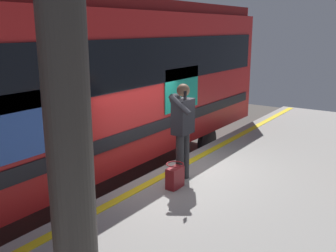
{
  "coord_description": "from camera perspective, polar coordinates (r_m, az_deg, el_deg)",
  "views": [
    {
      "loc": [
        5.64,
        4.1,
        3.57
      ],
      "look_at": [
        0.09,
        0.3,
        1.87
      ],
      "focal_mm": 41.63,
      "sensor_mm": 36.0,
      "label": 1
    }
  ],
  "objects": [
    {
      "name": "train_carriage",
      "position": [
        7.9,
        -14.89,
        6.1
      ],
      "size": [
        11.75,
        2.84,
        3.97
      ],
      "color": "red",
      "rests_on": "ground"
    },
    {
      "name": "station_column",
      "position": [
        3.2,
        -14.66,
        3.59
      ],
      "size": [
        0.38,
        0.38,
        4.08
      ],
      "primitive_type": "cylinder",
      "color": "#38332D",
      "rests_on": "platform"
    },
    {
      "name": "ground_plane",
      "position": [
        7.83,
        -1.48,
        -12.92
      ],
      "size": [
        23.55,
        23.55,
        0.0
      ],
      "primitive_type": "plane",
      "color": "#4C4742"
    },
    {
      "name": "track_rail_far",
      "position": [
        9.4,
        -14.41,
        -8.06
      ],
      "size": [
        19.07,
        0.08,
        0.16
      ],
      "primitive_type": "cube",
      "color": "slate",
      "rests_on": "ground"
    },
    {
      "name": "handbag",
      "position": [
        6.53,
        1.02,
        -7.41
      ],
      "size": [
        0.33,
        0.3,
        0.43
      ],
      "color": "maroon",
      "rests_on": "platform"
    },
    {
      "name": "platform",
      "position": [
        6.63,
        16.62,
        -14.17
      ],
      "size": [
        14.67,
        4.94,
        0.97
      ],
      "primitive_type": "cube",
      "color": "gray",
      "rests_on": "ground"
    },
    {
      "name": "safety_line",
      "position": [
        7.28,
        0.4,
        -6.71
      ],
      "size": [
        14.38,
        0.16,
        0.01
      ],
      "primitive_type": "cube",
      "color": "yellow",
      "rests_on": "platform"
    },
    {
      "name": "track_rail_near",
      "position": [
        8.45,
        -7.83,
        -10.34
      ],
      "size": [
        19.07,
        0.08,
        0.16
      ],
      "primitive_type": "cube",
      "color": "slate",
      "rests_on": "ground"
    },
    {
      "name": "passenger",
      "position": [
        6.65,
        2.15,
        0.27
      ],
      "size": [
        0.57,
        0.55,
        1.7
      ],
      "color": "#262628",
      "rests_on": "platform"
    }
  ]
}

